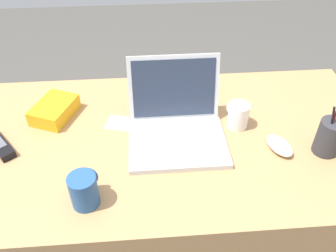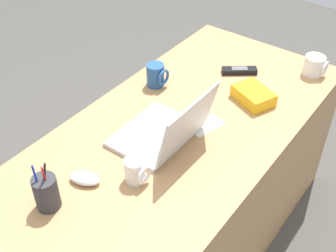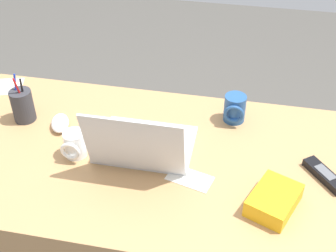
% 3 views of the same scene
% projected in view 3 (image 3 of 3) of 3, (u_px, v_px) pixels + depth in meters
% --- Properties ---
extents(desk, '(1.60, 0.76, 0.71)m').
position_uv_depth(desk, '(170.00, 229.00, 1.69)').
color(desk, tan).
rests_on(desk, ground).
extents(laptop, '(0.31, 0.30, 0.24)m').
position_uv_depth(laptop, '(142.00, 144.00, 1.45)').
color(laptop, silver).
rests_on(laptop, desk).
extents(computer_mouse, '(0.09, 0.12, 0.03)m').
position_uv_depth(computer_mouse, '(60.00, 123.00, 1.59)').
color(computer_mouse, white).
rests_on(computer_mouse, desk).
extents(coffee_mug_white, '(0.08, 0.09, 0.10)m').
position_uv_depth(coffee_mug_white, '(235.00, 109.00, 1.60)').
color(coffee_mug_white, '#26518C').
rests_on(coffee_mug_white, desk).
extents(coffee_mug_tall, '(0.07, 0.08, 0.09)m').
position_uv_depth(coffee_mug_tall, '(75.00, 145.00, 1.46)').
color(coffee_mug_tall, white).
rests_on(coffee_mug_tall, desk).
extents(cordless_phone, '(0.13, 0.15, 0.03)m').
position_uv_depth(cordless_phone, '(325.00, 175.00, 1.39)').
color(cordless_phone, black).
rests_on(cordless_phone, desk).
extents(pen_holder, '(0.08, 0.08, 0.18)m').
position_uv_depth(pen_holder, '(23.00, 105.00, 1.60)').
color(pen_holder, '#333338').
rests_on(pen_holder, desk).
extents(snack_bag, '(0.17, 0.19, 0.05)m').
position_uv_depth(snack_bag, '(274.00, 200.00, 1.29)').
color(snack_bag, '#F2AD19').
rests_on(snack_bag, desk).
extents(paper_note_near_laptop, '(0.15, 0.11, 0.00)m').
position_uv_depth(paper_note_near_laptop, '(190.00, 178.00, 1.40)').
color(paper_note_near_laptop, white).
rests_on(paper_note_near_laptop, desk).
extents(paper_note_left, '(0.18, 0.16, 0.00)m').
position_uv_depth(paper_note_left, '(3.00, 87.00, 1.81)').
color(paper_note_left, white).
rests_on(paper_note_left, desk).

